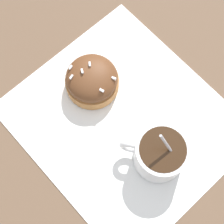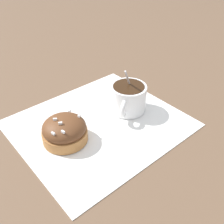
% 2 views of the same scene
% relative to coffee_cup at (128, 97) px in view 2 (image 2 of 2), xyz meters
% --- Properties ---
extents(ground_plane, '(3.00, 3.00, 0.00)m').
position_rel_coffee_cup_xyz_m(ground_plane, '(-0.08, 0.01, -0.03)').
color(ground_plane, brown).
extents(paper_napkin, '(0.34, 0.31, 0.00)m').
position_rel_coffee_cup_xyz_m(paper_napkin, '(-0.08, 0.01, -0.03)').
color(paper_napkin, white).
rests_on(paper_napkin, ground_plane).
extents(coffee_cup, '(0.09, 0.08, 0.10)m').
position_rel_coffee_cup_xyz_m(coffee_cup, '(0.00, 0.00, 0.00)').
color(coffee_cup, white).
rests_on(coffee_cup, paper_napkin).
extents(frosted_pastry, '(0.09, 0.09, 0.05)m').
position_rel_coffee_cup_xyz_m(frosted_pastry, '(-0.16, 0.02, -0.01)').
color(frosted_pastry, '#B2753D').
rests_on(frosted_pastry, paper_napkin).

